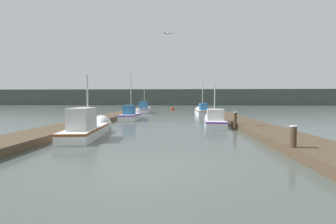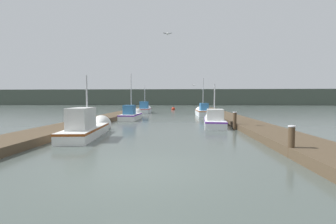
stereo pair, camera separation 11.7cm
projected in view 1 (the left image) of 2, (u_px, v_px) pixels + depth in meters
The scene contains 15 objects.
ground_plane at pixel (141, 171), 6.14m from camera, with size 200.00×200.00×0.00m.
dock_left at pixel (111, 117), 22.39m from camera, with size 2.22×40.00×0.35m.
dock_right at pixel (229, 117), 21.77m from camera, with size 2.22×40.00×0.35m.
distant_shore_ridge at pixel (177, 97), 76.15m from camera, with size 120.00×16.00×4.88m.
fishing_boat_0 at pixel (89, 127), 11.95m from camera, with size 1.85×5.54×3.58m.
fishing_boat_1 at pixel (214, 120), 16.53m from camera, with size 1.78×5.08×3.41m.
fishing_boat_2 at pixel (131, 115), 21.46m from camera, with size 1.48×4.43×4.75m.
fishing_boat_3 at pixel (202, 112), 26.25m from camera, with size 1.60×4.86×4.71m.
fishing_boat_4 at pixel (144, 109), 31.30m from camera, with size 1.56×4.96×4.09m.
mooring_piling_0 at pixel (293, 141), 7.46m from camera, with size 0.24×0.24×1.08m.
mooring_piling_1 at pixel (205, 107), 34.81m from camera, with size 0.26×0.26×1.25m.
mooring_piling_2 at pixel (235, 121), 14.30m from camera, with size 0.24×0.24×1.13m.
channel_buoy at pixel (173, 109), 39.60m from camera, with size 0.63×0.63×1.13m.
seagull_lead at pixel (168, 34), 13.85m from camera, with size 0.56×0.30×0.12m.
seagull_1 at pixel (194, 85), 25.75m from camera, with size 0.54×0.36×0.12m.
Camera 1 is at (1.05, -5.99, 1.97)m, focal length 24.00 mm.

